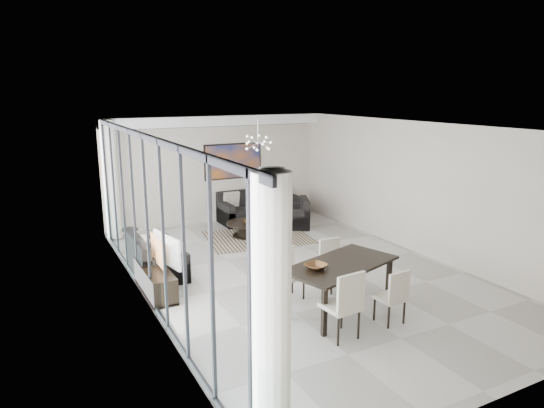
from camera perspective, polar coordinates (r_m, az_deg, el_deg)
room_shell at (r=9.50m, az=5.85°, el=0.44°), size 6.00×9.00×2.90m
window_wall at (r=8.19m, az=-13.94°, el=-1.82°), size 0.37×8.95×2.90m
soffit at (r=12.91m, az=-6.45°, el=9.71°), size 5.98×0.40×0.26m
painting at (r=13.37m, az=-4.59°, el=5.04°), size 1.68×0.04×0.98m
chandelier at (r=11.42m, az=-1.68°, el=7.23°), size 0.66×0.66×0.71m
rug at (r=11.99m, az=-1.68°, el=-3.93°), size 2.72×2.24×0.01m
coffee_table at (r=12.05m, az=-2.99°, el=-2.89°), size 1.02×1.02×0.36m
bowl_coffee at (r=11.94m, az=-2.90°, el=-2.09°), size 0.27×0.27×0.07m
sofa_main at (r=13.53m, az=-1.39°, el=-0.72°), size 2.31×0.94×0.84m
loveseat at (r=9.85m, az=-13.68°, el=-6.57°), size 0.89×1.58×0.79m
armchair at (r=12.86m, az=2.51°, el=-1.56°), size 1.16×1.18×0.77m
side_table at (r=11.43m, az=-16.34°, el=-3.62°), size 0.37×0.37×0.50m
tv_console at (r=9.01m, az=-13.60°, el=-8.69°), size 0.42×1.50×0.47m
television at (r=8.90m, az=-12.83°, el=-5.39°), size 0.31×0.98×0.56m
dining_table at (r=8.00m, az=8.06°, el=-7.47°), size 2.16×1.51×0.81m
dining_chair_sw at (r=7.13m, az=8.65°, el=-11.22°), size 0.52×0.52×1.05m
dining_chair_se at (r=7.77m, az=14.18°, el=-10.19°), size 0.43×0.43×0.88m
dining_chair_nw at (r=8.49m, az=1.88°, el=-7.72°), size 0.46×0.46×0.88m
dining_chair_ne at (r=8.92m, az=7.08°, el=-6.62°), size 0.44×0.44×0.92m
bowl_dining at (r=7.66m, az=5.19°, el=-7.35°), size 0.42×0.42×0.08m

